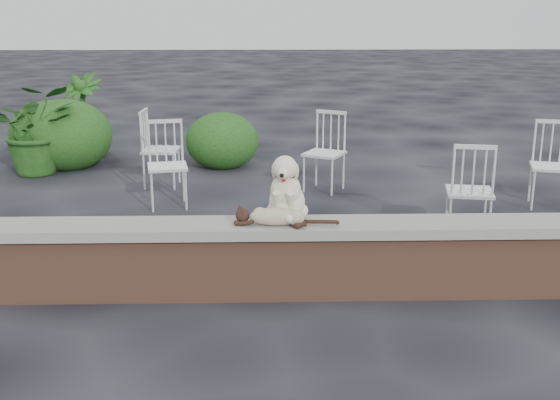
{
  "coord_description": "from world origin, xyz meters",
  "views": [
    {
      "loc": [
        -0.26,
        -4.88,
        2.15
      ],
      "look_at": [
        -0.13,
        0.2,
        0.7
      ],
      "focal_mm": 43.93,
      "sensor_mm": 36.0,
      "label": 1
    }
  ],
  "objects_px": {
    "chair_d": "(551,165)",
    "chair_a": "(167,165)",
    "dog": "(287,186)",
    "potted_plant_a": "(37,129)",
    "chair_c": "(470,190)",
    "chair_b": "(324,152)",
    "chair_e": "(161,149)",
    "cat": "(277,215)",
    "potted_plant_b": "(81,115)"
  },
  "relations": [
    {
      "from": "chair_c",
      "to": "chair_d",
      "type": "height_order",
      "value": "same"
    },
    {
      "from": "chair_a",
      "to": "chair_d",
      "type": "bearing_deg",
      "value": -11.79
    },
    {
      "from": "chair_d",
      "to": "chair_e",
      "type": "distance_m",
      "value": 4.5
    },
    {
      "from": "chair_d",
      "to": "potted_plant_a",
      "type": "relative_size",
      "value": 0.79
    },
    {
      "from": "chair_d",
      "to": "potted_plant_b",
      "type": "xyz_separation_m",
      "value": [
        -5.81,
        2.92,
        0.13
      ]
    },
    {
      "from": "chair_a",
      "to": "chair_b",
      "type": "bearing_deg",
      "value": 9.63
    },
    {
      "from": "potted_plant_a",
      "to": "potted_plant_b",
      "type": "distance_m",
      "value": 1.23
    },
    {
      "from": "dog",
      "to": "chair_b",
      "type": "distance_m",
      "value": 3.05
    },
    {
      "from": "chair_a",
      "to": "chair_c",
      "type": "bearing_deg",
      "value": -30.6
    },
    {
      "from": "chair_d",
      "to": "chair_e",
      "type": "height_order",
      "value": "same"
    },
    {
      "from": "potted_plant_b",
      "to": "chair_a",
      "type": "bearing_deg",
      "value": -59.82
    },
    {
      "from": "chair_a",
      "to": "potted_plant_a",
      "type": "relative_size",
      "value": 0.79
    },
    {
      "from": "chair_b",
      "to": "chair_a",
      "type": "bearing_deg",
      "value": -131.82
    },
    {
      "from": "cat",
      "to": "chair_d",
      "type": "relative_size",
      "value": 0.97
    },
    {
      "from": "cat",
      "to": "chair_e",
      "type": "bearing_deg",
      "value": 122.26
    },
    {
      "from": "chair_b",
      "to": "chair_d",
      "type": "bearing_deg",
      "value": 10.98
    },
    {
      "from": "chair_e",
      "to": "chair_d",
      "type": "bearing_deg",
      "value": -99.65
    },
    {
      "from": "chair_d",
      "to": "potted_plant_b",
      "type": "relative_size",
      "value": 0.79
    },
    {
      "from": "chair_d",
      "to": "chair_a",
      "type": "bearing_deg",
      "value": -165.55
    },
    {
      "from": "chair_a",
      "to": "chair_c",
      "type": "distance_m",
      "value": 3.2
    },
    {
      "from": "chair_c",
      "to": "potted_plant_b",
      "type": "xyz_separation_m",
      "value": [
        -4.62,
        3.92,
        0.13
      ]
    },
    {
      "from": "chair_b",
      "to": "potted_plant_b",
      "type": "bearing_deg",
      "value": 175.98
    },
    {
      "from": "chair_c",
      "to": "chair_b",
      "type": "height_order",
      "value": "same"
    },
    {
      "from": "cat",
      "to": "dog",
      "type": "bearing_deg",
      "value": 72.56
    },
    {
      "from": "dog",
      "to": "potted_plant_a",
      "type": "xyz_separation_m",
      "value": [
        -3.13,
        3.94,
        -0.25
      ]
    },
    {
      "from": "potted_plant_a",
      "to": "chair_c",
      "type": "bearing_deg",
      "value": -29.05
    },
    {
      "from": "chair_c",
      "to": "chair_b",
      "type": "relative_size",
      "value": 1.0
    },
    {
      "from": "chair_e",
      "to": "potted_plant_a",
      "type": "xyz_separation_m",
      "value": [
        -1.71,
        0.71,
        0.12
      ]
    },
    {
      "from": "cat",
      "to": "chair_a",
      "type": "xyz_separation_m",
      "value": [
        -1.14,
        2.49,
        -0.19
      ]
    },
    {
      "from": "chair_e",
      "to": "potted_plant_a",
      "type": "relative_size",
      "value": 0.79
    },
    {
      "from": "chair_e",
      "to": "potted_plant_a",
      "type": "distance_m",
      "value": 1.85
    },
    {
      "from": "dog",
      "to": "chair_b",
      "type": "height_order",
      "value": "dog"
    },
    {
      "from": "chair_d",
      "to": "chair_b",
      "type": "bearing_deg",
      "value": 178.67
    },
    {
      "from": "chair_e",
      "to": "potted_plant_b",
      "type": "xyz_separation_m",
      "value": [
        -1.43,
        1.9,
        0.13
      ]
    },
    {
      "from": "dog",
      "to": "chair_c",
      "type": "bearing_deg",
      "value": 45.16
    },
    {
      "from": "cat",
      "to": "potted_plant_b",
      "type": "distance_m",
      "value": 5.97
    },
    {
      "from": "potted_plant_b",
      "to": "chair_c",
      "type": "bearing_deg",
      "value": -40.27
    },
    {
      "from": "chair_b",
      "to": "potted_plant_a",
      "type": "relative_size",
      "value": 0.79
    },
    {
      "from": "chair_e",
      "to": "cat",
      "type": "bearing_deg",
      "value": -154.98
    },
    {
      "from": "chair_d",
      "to": "dog",
      "type": "bearing_deg",
      "value": -127.11
    },
    {
      "from": "chair_a",
      "to": "chair_b",
      "type": "relative_size",
      "value": 1.0
    },
    {
      "from": "chair_d",
      "to": "potted_plant_b",
      "type": "bearing_deg",
      "value": 169.45
    },
    {
      "from": "potted_plant_a",
      "to": "chair_a",
      "type": "bearing_deg",
      "value": -40.1
    },
    {
      "from": "chair_c",
      "to": "potted_plant_b",
      "type": "distance_m",
      "value": 6.06
    },
    {
      "from": "chair_a",
      "to": "chair_e",
      "type": "height_order",
      "value": "same"
    },
    {
      "from": "chair_c",
      "to": "chair_e",
      "type": "xyz_separation_m",
      "value": [
        -3.19,
        2.01,
        0.0
      ]
    },
    {
      "from": "dog",
      "to": "chair_d",
      "type": "xyz_separation_m",
      "value": [
        2.96,
        2.22,
        -0.37
      ]
    },
    {
      "from": "chair_a",
      "to": "chair_e",
      "type": "xyz_separation_m",
      "value": [
        -0.2,
        0.89,
        0.0
      ]
    },
    {
      "from": "chair_e",
      "to": "chair_b",
      "type": "bearing_deg",
      "value": -94.04
    },
    {
      "from": "chair_b",
      "to": "potted_plant_b",
      "type": "height_order",
      "value": "potted_plant_b"
    }
  ]
}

